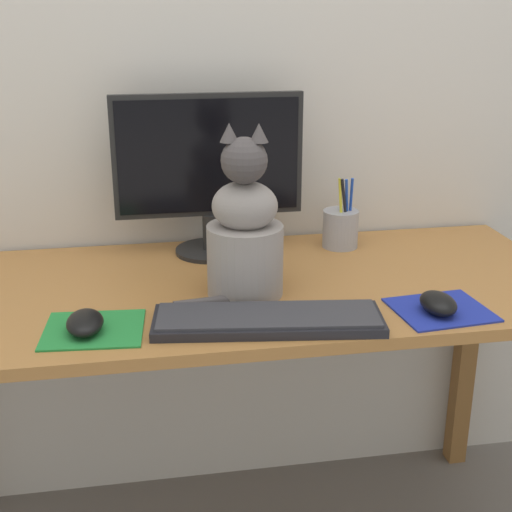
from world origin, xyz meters
TOP-DOWN VIEW (x-y plane):
  - wall_back at (0.00, 0.34)m, footprint 7.00×0.04m
  - desk at (0.00, 0.00)m, footprint 1.50×0.62m
  - monitor at (-0.02, 0.21)m, footprint 0.44×0.17m
  - keyboard at (0.04, -0.22)m, footprint 0.45×0.19m
  - mousepad_left at (-0.29, -0.18)m, footprint 0.20×0.18m
  - mousepad_right at (0.39, -0.21)m, footprint 0.20×0.18m
  - computer_mouse_left at (-0.30, -0.19)m, footprint 0.07×0.11m
  - computer_mouse_right at (0.38, -0.22)m, footprint 0.07×0.10m
  - cat at (0.02, -0.06)m, footprint 0.25×0.19m
  - pen_cup at (0.30, 0.20)m, footprint 0.09×0.09m

SIDE VIEW (x-z plane):
  - desk at x=0.00m, z-range 0.27..0.99m
  - mousepad_left at x=-0.29m, z-range 0.72..0.73m
  - mousepad_right at x=0.39m, z-range 0.72..0.73m
  - keyboard at x=0.04m, z-range 0.72..0.75m
  - computer_mouse_left at x=-0.30m, z-range 0.73..0.76m
  - computer_mouse_right at x=0.38m, z-range 0.73..0.77m
  - pen_cup at x=0.30m, z-range 0.68..0.86m
  - cat at x=0.02m, z-range 0.68..1.04m
  - monitor at x=-0.02m, z-range 0.74..1.13m
  - wall_back at x=0.00m, z-range 0.00..2.50m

